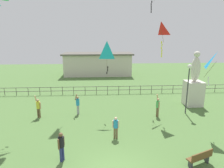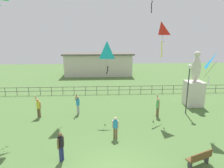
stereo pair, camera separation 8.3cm
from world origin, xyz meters
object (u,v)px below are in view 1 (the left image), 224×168
object	(u,v)px
person_0	(158,106)
kite_7	(161,31)
lamppost	(189,78)
kite_5	(216,62)
person_2	(116,126)
person_3	(61,145)
person_4	(38,107)
kite_0	(107,51)
person_1	(78,104)
park_bench	(200,158)
statue_monument	(194,88)

from	to	relation	value
person_0	kite_7	bearing A→B (deg)	90.82
lamppost	kite_5	size ratio (longest dim) A/B	1.93
person_2	person_3	world-z (taller)	person_3
person_3	person_4	bearing A→B (deg)	116.57
person_0	kite_0	world-z (taller)	kite_0
person_1	kite_0	xyz separation A→B (m)	(2.56, -0.05, 4.52)
kite_7	kite_0	bearing A→B (deg)	172.70
park_bench	person_4	size ratio (longest dim) A/B	0.81
park_bench	person_0	world-z (taller)	person_0
lamppost	park_bench	size ratio (longest dim) A/B	2.83
person_1	kite_0	distance (m)	5.19
person_0	person_3	distance (m)	8.92
person_1	person_3	world-z (taller)	person_1
lamppost	person_4	size ratio (longest dim) A/B	2.28
person_1	kite_5	size ratio (longest dim) A/B	0.84
person_0	person_3	bearing A→B (deg)	-140.83
person_2	kite_0	distance (m)	6.31
statue_monument	park_bench	size ratio (longest dim) A/B	3.43
statue_monument	person_4	xyz separation A→B (m)	(-14.21, -2.25, -0.82)
statue_monument	person_3	xyz separation A→B (m)	(-11.19, -8.29, -0.81)
lamppost	kite_0	xyz separation A→B (m)	(-6.89, 0.34, 2.29)
statue_monument	kite_0	size ratio (longest dim) A/B	2.01
lamppost	person_4	world-z (taller)	lamppost
person_1	kite_7	size ratio (longest dim) A/B	0.69
statue_monument	kite_7	size ratio (longest dim) A/B	1.92
person_4	statue_monument	bearing A→B (deg)	9.01
person_3	statue_monument	bearing A→B (deg)	36.52
person_2	kite_5	bearing A→B (deg)	5.77
lamppost	person_4	distance (m)	12.82
lamppost	kite_7	world-z (taller)	kite_7
statue_monument	person_2	world-z (taller)	statue_monument
person_3	person_0	bearing A→B (deg)	39.17
statue_monument	person_2	distance (m)	10.13
kite_0	kite_7	xyz separation A→B (m)	(4.19, -0.54, 1.59)
kite_5	person_4	bearing A→B (deg)	166.44
person_0	kite_5	size ratio (longest dim) A/B	0.85
person_1	person_4	size ratio (longest dim) A/B	0.99
person_3	kite_0	distance (m)	8.40
statue_monument	person_4	distance (m)	14.41
statue_monument	person_4	bearing A→B (deg)	-170.99
park_bench	person_1	distance (m)	10.32
person_0	person_1	xyz separation A→B (m)	(-6.76, 0.97, -0.02)
person_0	person_4	world-z (taller)	person_0
statue_monument	person_0	world-z (taller)	statue_monument
lamppost	person_1	size ratio (longest dim) A/B	2.31
person_0	kite_5	world-z (taller)	kite_5
statue_monument	kite_7	bearing A→B (deg)	-152.01
statue_monument	kite_0	distance (m)	9.40
person_0	kite_5	xyz separation A→B (m)	(2.92, -2.70, 4.00)
kite_5	kite_0	bearing A→B (deg)	153.08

